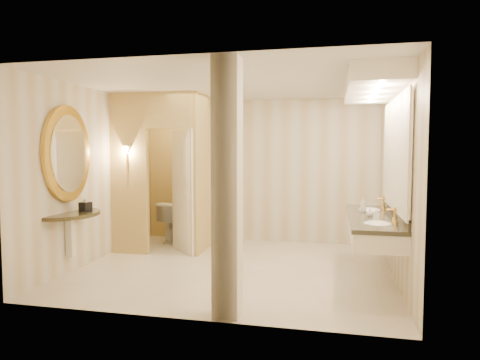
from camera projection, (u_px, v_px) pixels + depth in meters
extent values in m
plane|color=silver|center=(234.00, 268.00, 6.36)|extent=(4.50, 4.50, 0.00)
plane|color=silver|center=(234.00, 84.00, 6.18)|extent=(4.50, 4.50, 0.00)
cube|color=beige|center=(258.00, 171.00, 8.22)|extent=(4.50, 0.02, 2.70)
cube|color=beige|center=(189.00, 190.00, 4.32)|extent=(4.50, 0.02, 2.70)
cube|color=beige|center=(96.00, 175.00, 6.75)|extent=(0.02, 4.00, 2.70)
cube|color=beige|center=(396.00, 180.00, 5.79)|extent=(0.02, 4.00, 2.70)
cube|color=#DABF72|center=(207.00, 172.00, 7.66)|extent=(0.10, 1.50, 2.70)
cube|color=#DABF72|center=(129.00, 174.00, 7.17)|extent=(0.65, 0.10, 2.70)
cube|color=#DABF72|center=(169.00, 110.00, 6.94)|extent=(0.80, 0.10, 0.60)
cube|color=white|center=(183.00, 191.00, 7.29)|extent=(0.60, 0.60, 2.10)
cylinder|color=gold|center=(127.00, 162.00, 7.09)|extent=(0.03, 0.03, 0.30)
cone|color=white|center=(127.00, 150.00, 7.07)|extent=(0.14, 0.14, 0.14)
cube|color=white|center=(373.00, 226.00, 5.72)|extent=(0.60, 2.22, 0.24)
cube|color=black|center=(373.00, 217.00, 5.71)|extent=(0.64, 2.26, 0.05)
cube|color=black|center=(395.00, 213.00, 5.65)|extent=(0.03, 2.22, 0.10)
ellipsoid|color=white|center=(377.00, 227.00, 5.13)|extent=(0.40, 0.44, 0.15)
cylinder|color=gold|center=(395.00, 217.00, 5.08)|extent=(0.03, 0.03, 0.22)
ellipsoid|color=white|center=(369.00, 213.00, 6.30)|extent=(0.40, 0.44, 0.15)
cylinder|color=gold|center=(384.00, 204.00, 6.25)|extent=(0.03, 0.03, 0.22)
cube|color=white|center=(396.00, 154.00, 5.59)|extent=(0.03, 2.22, 1.40)
cube|color=white|center=(376.00, 86.00, 5.59)|extent=(0.75, 2.42, 0.22)
cylinder|color=black|center=(67.00, 214.00, 6.02)|extent=(1.03, 1.03, 0.05)
cube|color=white|center=(70.00, 235.00, 6.03)|extent=(0.10, 0.10, 0.60)
cylinder|color=gold|center=(67.00, 154.00, 5.95)|extent=(0.07, 1.03, 1.03)
cylinder|color=white|center=(69.00, 154.00, 5.94)|extent=(0.02, 0.83, 0.83)
cube|color=white|center=(227.00, 189.00, 4.44)|extent=(0.28, 0.28, 2.70)
cube|color=black|center=(85.00, 207.00, 6.08)|extent=(0.16, 0.16, 0.14)
imported|color=white|center=(177.00, 221.00, 8.19)|extent=(0.63, 0.84, 0.77)
imported|color=beige|center=(376.00, 215.00, 5.29)|extent=(0.07, 0.07, 0.15)
imported|color=silver|center=(370.00, 213.00, 5.61)|extent=(0.10, 0.10, 0.11)
imported|color=#C6B28C|center=(363.00, 205.00, 6.02)|extent=(0.10, 0.10, 0.22)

